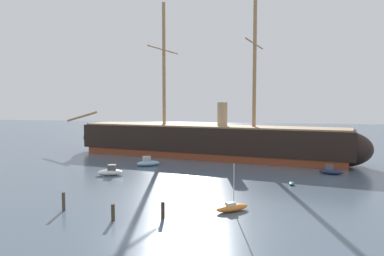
# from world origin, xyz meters

# --- Properties ---
(ground_plane) EXTENTS (400.00, 400.00, 0.00)m
(ground_plane) POSITION_xyz_m (0.00, 0.00, 0.00)
(ground_plane) COLOR #4C5B6B
(tall_ship) EXTENTS (75.36, 21.21, 36.52)m
(tall_ship) POSITION_xyz_m (-2.88, 49.73, 3.92)
(tall_ship) COLOR brown
(tall_ship) RESTS_ON ground
(sailboat_foreground_right) EXTENTS (4.14, 3.75, 5.62)m
(sailboat_foreground_right) POSITION_xyz_m (7.47, 9.70, 0.47)
(sailboat_foreground_right) COLOR orange
(sailboat_foreground_right) RESTS_ON ground
(motorboat_mid_left) EXTENTS (4.86, 3.17, 1.89)m
(motorboat_mid_left) POSITION_xyz_m (-15.71, 25.98, 0.66)
(motorboat_mid_left) COLOR silver
(motorboat_mid_left) RESTS_ON ground
(dinghy_mid_right) EXTENTS (0.83, 1.82, 0.43)m
(dinghy_mid_right) POSITION_xyz_m (14.98, 25.38, 0.22)
(dinghy_mid_right) COLOR #236670
(dinghy_mid_right) RESTS_ON ground
(motorboat_alongside_bow) EXTENTS (4.99, 4.28, 1.98)m
(motorboat_alongside_bow) POSITION_xyz_m (-12.45, 36.36, 0.69)
(motorboat_alongside_bow) COLOR #7FB2D6
(motorboat_alongside_bow) RESTS_ON ground
(motorboat_alongside_stern) EXTENTS (4.36, 2.49, 1.72)m
(motorboat_alongside_stern) POSITION_xyz_m (22.27, 35.50, 0.61)
(motorboat_alongside_stern) COLOR #1E284C
(motorboat_alongside_stern) RESTS_ON ground
(mooring_piling_nearest) EXTENTS (0.39, 0.39, 2.19)m
(mooring_piling_nearest) POSITION_xyz_m (-12.02, 5.64, 1.09)
(mooring_piling_nearest) COLOR #4C3D2D
(mooring_piling_nearest) RESTS_ON ground
(mooring_piling_left_pair) EXTENTS (0.43, 0.43, 1.83)m
(mooring_piling_left_pair) POSITION_xyz_m (0.33, 5.38, 0.91)
(mooring_piling_left_pair) COLOR #382B1E
(mooring_piling_left_pair) RESTS_ON ground
(mooring_piling_right_pair) EXTENTS (0.40, 0.40, 1.80)m
(mooring_piling_right_pair) POSITION_xyz_m (-4.73, 3.51, 0.90)
(mooring_piling_right_pair) COLOR #423323
(mooring_piling_right_pair) RESTS_ON ground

